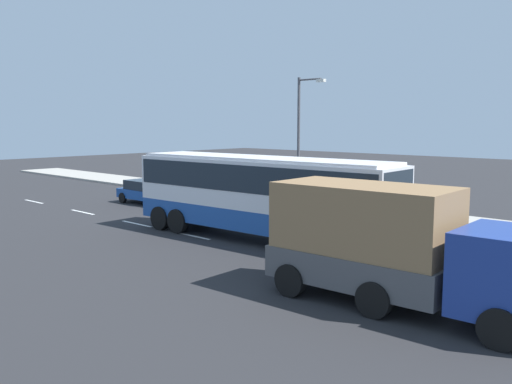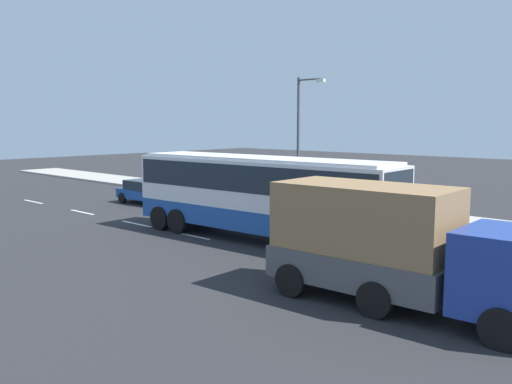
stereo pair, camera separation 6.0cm
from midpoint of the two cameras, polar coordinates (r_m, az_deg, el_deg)
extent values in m
plane|color=#28282B|center=(23.78, 1.96, -4.80)|extent=(120.00, 120.00, 0.00)
cube|color=#A8A399|center=(30.56, 12.46, -2.11)|extent=(80.00, 4.00, 0.15)
cube|color=white|center=(37.24, -22.22, -0.93)|extent=(2.40, 0.16, 0.01)
cube|color=white|center=(31.93, -17.67, -2.02)|extent=(2.40, 0.16, 0.01)
cube|color=white|center=(27.56, -12.33, -3.27)|extent=(2.40, 0.16, 0.01)
cube|color=white|center=(24.32, -6.72, -4.56)|extent=(2.40, 0.16, 0.01)
cube|color=white|center=(18.44, 12.53, -8.53)|extent=(2.40, 0.16, 0.01)
cube|color=white|center=(17.92, 15.66, -9.09)|extent=(2.40, 0.16, 0.01)
cube|color=#1E4C9E|center=(23.02, 0.46, -2.68)|extent=(12.61, 3.11, 0.88)
cube|color=silver|center=(22.81, 0.46, 0.88)|extent=(12.61, 3.11, 2.00)
cube|color=#1E2833|center=(22.78, 0.47, 1.63)|extent=(12.36, 3.13, 1.10)
cube|color=#1E2833|center=(19.48, 14.66, -0.16)|extent=(0.24, 2.28, 1.60)
cube|color=silver|center=(22.72, 0.47, 3.54)|extent=(12.10, 2.94, 0.12)
cylinder|color=black|center=(21.54, 12.13, -4.73)|extent=(1.11, 0.36, 1.10)
cylinder|color=black|center=(19.51, 8.83, -5.91)|extent=(1.11, 0.36, 1.10)
cylinder|color=black|center=(26.51, -4.32, -2.35)|extent=(1.11, 0.36, 1.10)
cylinder|color=black|center=(24.89, -8.16, -3.03)|extent=(1.11, 0.36, 1.10)
cylinder|color=black|center=(27.35, -6.12, -2.07)|extent=(1.11, 0.36, 1.10)
cylinder|color=black|center=(25.78, -9.94, -2.71)|extent=(1.11, 0.36, 1.10)
cube|color=navy|center=(14.27, 25.12, -7.63)|extent=(2.29, 2.56, 1.99)
cube|color=#4C4C4F|center=(15.80, 11.26, -7.69)|extent=(5.25, 2.69, 0.90)
cube|color=olive|center=(15.50, 11.39, -2.71)|extent=(5.04, 2.58, 1.89)
cylinder|color=black|center=(13.41, 24.32, -12.96)|extent=(0.97, 0.32, 0.96)
cylinder|color=black|center=(16.52, 16.30, -8.80)|extent=(0.97, 0.32, 0.96)
cylinder|color=black|center=(14.48, 12.38, -10.97)|extent=(0.97, 0.32, 0.96)
cylinder|color=black|center=(17.72, 8.35, -7.49)|extent=(0.97, 0.32, 0.96)
cylinder|color=black|center=(15.84, 3.73, -9.22)|extent=(0.97, 0.32, 0.96)
cube|color=#194799|center=(33.93, -10.93, -0.26)|extent=(4.74, 1.83, 0.56)
cube|color=#1E2833|center=(34.18, -11.35, 0.73)|extent=(2.61, 1.68, 0.56)
cylinder|color=black|center=(33.14, -7.95, -0.86)|extent=(0.64, 0.20, 0.64)
cylinder|color=black|center=(32.08, -10.36, -1.18)|extent=(0.64, 0.20, 0.64)
cylinder|color=black|center=(35.85, -11.42, -0.32)|extent=(0.64, 0.20, 0.64)
cylinder|color=black|center=(34.88, -13.75, -0.60)|extent=(0.64, 0.20, 0.64)
cylinder|color=brown|center=(31.81, 5.17, -0.68)|extent=(0.14, 0.14, 0.87)
cylinder|color=brown|center=(31.79, 4.89, -0.68)|extent=(0.14, 0.14, 0.87)
cylinder|color=#2672B2|center=(31.70, 5.05, 0.68)|extent=(0.32, 0.32, 0.65)
sphere|color=tan|center=(31.66, 5.06, 1.48)|extent=(0.24, 0.24, 0.24)
cylinder|color=#47474C|center=(31.06, 4.53, 5.13)|extent=(0.16, 0.16, 7.34)
cylinder|color=#47474C|center=(30.66, 5.73, 11.67)|extent=(1.51, 0.10, 0.10)
cube|color=silver|center=(30.20, 6.89, 11.53)|extent=(0.50, 0.24, 0.16)
camera|label=1|loc=(0.03, 90.07, -0.01)|focal=38.14mm
camera|label=2|loc=(0.03, -89.93, 0.01)|focal=38.14mm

